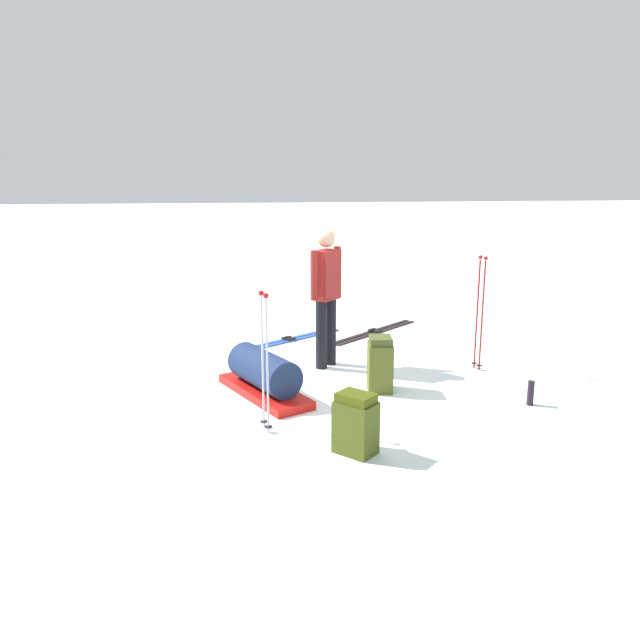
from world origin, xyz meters
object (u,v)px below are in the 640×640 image
backpack_large_dark (356,424)px  gear_sled (264,375)px  backpack_bright (380,364)px  ski_pair_near (289,340)px  ski_pair_far (375,332)px  ski_poles_planted_near (480,308)px  thermos_bottle (531,393)px  ski_poles_planted_far (265,355)px  skier_standing (326,291)px

backpack_large_dark → gear_sled: backpack_large_dark is taller
backpack_large_dark → gear_sled: size_ratio=0.38×
backpack_bright → ski_pair_near: bearing=-158.9°
ski_pair_far → gear_sled: 3.04m
backpack_large_dark → ski_poles_planted_near: size_ratio=0.39×
thermos_bottle → backpack_bright: bearing=-113.4°
gear_sled → backpack_large_dark: bearing=25.5°
ski_poles_planted_near → thermos_bottle: ski_poles_planted_near is taller
ski_poles_planted_near → gear_sled: size_ratio=0.99×
ski_pair_near → ski_poles_planted_far: (3.13, -0.45, 0.72)m
backpack_large_dark → ski_poles_planted_far: 1.06m
backpack_large_dark → ski_poles_planted_near: 2.89m
backpack_large_dark → thermos_bottle: size_ratio=2.09×
skier_standing → backpack_large_dark: bearing=-1.7°
ski_pair_near → thermos_bottle: bearing=39.2°
ski_pair_near → ski_poles_planted_near: ski_poles_planted_near is taller
ski_poles_planted_near → ski_pair_far: bearing=-155.2°
backpack_large_dark → thermos_bottle: (-0.89, 2.01, -0.13)m
ski_poles_planted_near → skier_standing: bearing=-101.1°
skier_standing → gear_sled: 1.44m
ski_pair_far → ski_poles_planted_near: size_ratio=1.09×
backpack_large_dark → gear_sled: bearing=-154.5°
ski_pair_far → backpack_large_dark: size_ratio=2.80×
ski_poles_planted_near → backpack_bright: bearing=-66.1°
backpack_large_dark → skier_standing: bearing=178.3°
ski_pair_far → backpack_large_dark: bearing=-14.2°
thermos_bottle → ski_poles_planted_near: bearing=-174.8°
backpack_large_dark → backpack_bright: backpack_bright is taller
backpack_large_dark → ski_poles_planted_far: bearing=-128.0°
backpack_large_dark → ski_pair_near: bearing=-175.4°
backpack_bright → skier_standing: bearing=-153.6°
skier_standing → ski_poles_planted_near: (0.36, 1.82, -0.18)m
skier_standing → thermos_bottle: bearing=50.6°
ski_poles_planted_far → thermos_bottle: bearing=96.4°
ski_poles_planted_near → gear_sled: bearing=-77.2°
gear_sled → ski_poles_planted_near: bearing=102.8°
ski_pair_far → backpack_bright: size_ratio=2.47×
ski_poles_planted_near → thermos_bottle: 1.39m
ski_pair_near → ski_pair_far: (-0.30, 1.32, -0.00)m
backpack_large_dark → backpack_bright: (-1.52, 0.55, 0.04)m
ski_poles_planted_near → gear_sled: 2.74m
backpack_bright → ski_poles_planted_near: size_ratio=0.44×
skier_standing → ski_poles_planted_far: bearing=-23.4°
ski_pair_near → ski_poles_planted_near: (1.59, 2.19, 0.76)m
ski_pair_near → ski_pair_far: same height
ski_pair_near → backpack_bright: size_ratio=2.62×
ski_poles_planted_near → thermos_bottle: size_ratio=5.39×
ski_poles_planted_far → ski_poles_planted_near: bearing=120.3°
ski_pair_near → ski_poles_planted_near: bearing=54.0°
backpack_large_dark → ski_poles_planted_near: ski_poles_planted_near is taller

